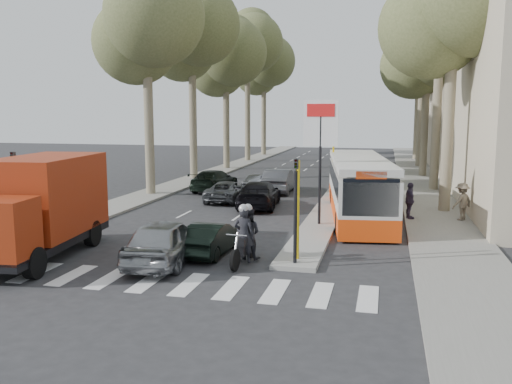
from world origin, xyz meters
TOP-DOWN VIEW (x-y plane):
  - ground at (0.00, 0.00)m, footprint 120.00×120.00m
  - sidewalk_right at (8.60, 25.00)m, footprint 3.20×70.00m
  - median_left at (-8.00, 28.00)m, footprint 2.40×64.00m
  - traffic_island at (3.25, 11.00)m, footprint 1.50×26.00m
  - building_far at (15.50, 34.00)m, footprint 11.00×20.00m
  - billboard at (3.25, 5.00)m, footprint 1.50×12.10m
  - traffic_light_island at (3.25, -1.50)m, footprint 0.16×0.41m
  - traffic_light_left at (-7.60, -1.00)m, footprint 0.16×0.41m
  - tree_l_a at (-7.87, 12.11)m, footprint 7.40×7.20m
  - tree_l_b at (-7.97, 20.11)m, footprint 7.40×7.20m
  - tree_l_c at (-7.77, 28.11)m, footprint 7.40×7.20m
  - tree_l_d at (-7.87, 36.11)m, footprint 7.40×7.20m
  - tree_l_e at (-7.97, 44.11)m, footprint 7.40×7.20m
  - tree_r_a at (9.13, 10.11)m, footprint 7.40×7.20m
  - tree_r_b at (9.23, 18.11)m, footprint 7.40×7.20m
  - tree_r_c at (9.03, 26.11)m, footprint 7.40×7.20m
  - tree_r_d at (9.13, 34.11)m, footprint 7.40×7.20m
  - tree_r_e at (9.23, 42.11)m, footprint 7.40×7.20m
  - silver_hatchback at (-1.13, -2.00)m, footprint 2.20×4.67m
  - dark_hatchback at (0.04, -0.50)m, footprint 1.39×3.58m
  - queue_car_a at (-2.68, 10.84)m, footprint 2.01×4.25m
  - queue_car_b at (-0.50, 9.26)m, footprint 2.42×5.04m
  - queue_car_c at (-2.06, 15.48)m, footprint 1.57×3.55m
  - queue_car_d at (-0.50, 15.00)m, footprint 1.69×4.61m
  - queue_car_e at (-4.74, 14.62)m, footprint 2.22×4.85m
  - red_truck at (-5.66, -2.28)m, footprint 3.13×6.79m
  - city_bus at (4.80, 7.71)m, footprint 3.87×11.37m
  - motorcycle at (1.52, -1.24)m, footprint 0.89×2.41m
  - pedestrian_near at (7.20, 7.33)m, footprint 0.75×1.10m
  - pedestrian_far at (9.52, 7.56)m, footprint 1.16×1.13m

SIDE VIEW (x-z plane):
  - ground at x=0.00m, z-range 0.00..0.00m
  - sidewalk_right at x=8.60m, z-range 0.00..0.12m
  - median_left at x=-8.00m, z-range 0.00..0.12m
  - traffic_island at x=3.25m, z-range 0.00..0.16m
  - dark_hatchback at x=0.04m, z-range 0.00..1.16m
  - queue_car_a at x=-2.68m, z-range 0.00..1.17m
  - queue_car_c at x=-2.06m, z-range 0.00..1.19m
  - queue_car_e at x=-4.74m, z-range 0.00..1.38m
  - queue_car_b at x=-0.50m, z-range 0.00..1.42m
  - queue_car_d at x=-0.50m, z-range 0.00..1.51m
  - silver_hatchback at x=-1.13m, z-range 0.00..1.54m
  - motorcycle at x=1.52m, z-range -0.09..1.96m
  - pedestrian_near at x=7.20m, z-range 0.12..1.83m
  - pedestrian_far at x=9.52m, z-range 0.12..1.86m
  - city_bus at x=4.80m, z-range 0.08..3.02m
  - red_truck at x=-5.66m, z-range 0.10..3.61m
  - traffic_light_island at x=3.25m, z-range 0.69..4.29m
  - traffic_light_left at x=-7.60m, z-range 0.69..4.29m
  - billboard at x=3.25m, z-range 0.90..6.50m
  - building_far at x=15.50m, z-range 0.00..16.00m
  - tree_r_c at x=9.03m, z-range 3.03..16.35m
  - tree_l_c at x=-7.77m, z-range 3.18..16.89m
  - tree_l_a at x=-7.87m, z-range 3.33..17.43m
  - tree_r_a at x=9.13m, z-range 3.33..17.43m
  - tree_r_e at x=9.23m, z-range 3.33..17.43m
  - tree_l_e at x=-7.97m, z-range 3.48..17.97m
  - tree_l_b at x=-7.97m, z-range 3.63..18.51m
  - tree_r_d at x=9.13m, z-range 3.63..18.51m
  - tree_r_b at x=9.23m, z-range 3.78..19.05m
  - tree_l_d at x=-7.87m, z-range 3.93..19.59m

